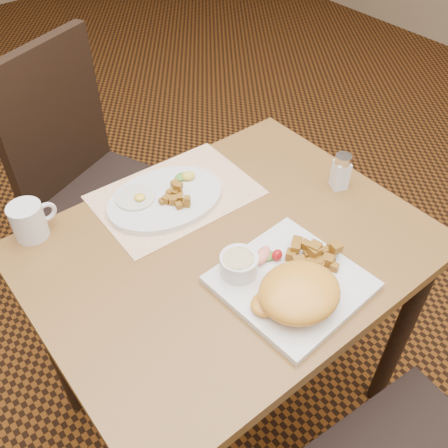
% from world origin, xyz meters
% --- Properties ---
extents(ground, '(8.00, 8.00, 0.00)m').
position_xyz_m(ground, '(0.00, 0.00, 0.00)').
color(ground, black).
rests_on(ground, ground).
extents(table, '(0.90, 0.70, 0.75)m').
position_xyz_m(table, '(0.00, 0.00, 0.64)').
color(table, brown).
rests_on(table, ground).
extents(chair_far, '(0.55, 0.56, 0.97)m').
position_xyz_m(chair_far, '(-0.03, 0.71, 0.54)').
color(chair_far, black).
rests_on(chair_far, ground).
extents(placemat, '(0.41, 0.29, 0.00)m').
position_xyz_m(placemat, '(0.00, 0.22, 0.75)').
color(placemat, white).
rests_on(placemat, table).
extents(plate_square, '(0.30, 0.30, 0.02)m').
position_xyz_m(plate_square, '(0.03, -0.18, 0.76)').
color(plate_square, silver).
rests_on(plate_square, table).
extents(plate_oval, '(0.32, 0.25, 0.02)m').
position_xyz_m(plate_oval, '(-0.03, 0.22, 0.76)').
color(plate_oval, silver).
rests_on(plate_oval, placemat).
extents(hollandaise_mound, '(0.18, 0.16, 0.06)m').
position_xyz_m(hollandaise_mound, '(-0.00, -0.23, 0.80)').
color(hollandaise_mound, gold).
rests_on(hollandaise_mound, plate_square).
extents(ramekin, '(0.08, 0.08, 0.05)m').
position_xyz_m(ramekin, '(-0.04, -0.09, 0.79)').
color(ramekin, silver).
rests_on(ramekin, plate_square).
extents(garnish_sq, '(0.07, 0.06, 0.03)m').
position_xyz_m(garnish_sq, '(0.03, -0.10, 0.78)').
color(garnish_sq, '#387223').
rests_on(garnish_sq, plate_square).
extents(fried_egg, '(0.10, 0.10, 0.02)m').
position_xyz_m(fried_egg, '(-0.09, 0.26, 0.77)').
color(fried_egg, white).
rests_on(fried_egg, plate_oval).
extents(garnish_ov, '(0.06, 0.05, 0.02)m').
position_xyz_m(garnish_ov, '(0.05, 0.24, 0.78)').
color(garnish_ov, '#387223').
rests_on(garnish_ov, plate_oval).
extents(salt_shaker, '(0.06, 0.06, 0.10)m').
position_xyz_m(salt_shaker, '(0.36, -0.01, 0.80)').
color(salt_shaker, white).
rests_on(salt_shaker, table).
extents(coffee_mug, '(0.11, 0.08, 0.09)m').
position_xyz_m(coffee_mug, '(-0.34, 0.32, 0.79)').
color(coffee_mug, silver).
rests_on(coffee_mug, table).
extents(home_fries_sq, '(0.13, 0.13, 0.04)m').
position_xyz_m(home_fries_sq, '(0.11, -0.17, 0.78)').
color(home_fries_sq, '#9E6819').
rests_on(home_fries_sq, plate_square).
extents(home_fries_ov, '(0.08, 0.10, 0.03)m').
position_xyz_m(home_fries_ov, '(-0.02, 0.19, 0.78)').
color(home_fries_ov, '#9E6819').
rests_on(home_fries_ov, plate_oval).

